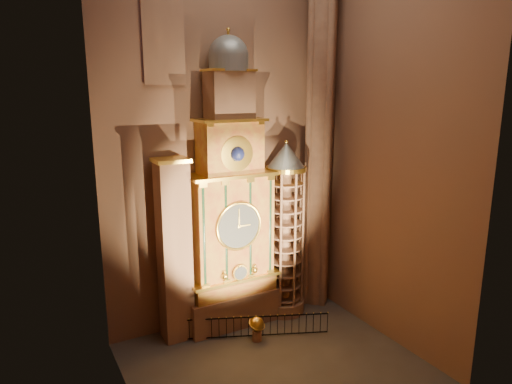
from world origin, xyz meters
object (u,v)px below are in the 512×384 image
astronomical_clock (231,215)px  celestial_globe (257,327)px  portrait_tower (174,251)px  iron_railing (252,327)px  stair_turret (285,231)px

astronomical_clock → celestial_globe: 6.36m
astronomical_clock → celestial_globe: astronomical_clock is taller
astronomical_clock → celestial_globe: (0.32, -2.48, -5.84)m
astronomical_clock → portrait_tower: (-3.40, 0.02, -1.53)m
astronomical_clock → iron_railing: bearing=-83.3°
iron_railing → astronomical_clock: bearing=96.7°
portrait_tower → stair_turret: stair_turret is taller
stair_turret → portrait_tower: bearing=177.7°
astronomical_clock → stair_turret: (3.50, -0.26, -1.41)m
stair_turret → iron_railing: size_ratio=1.36×
stair_turret → celestial_globe: size_ratio=7.76×
iron_railing → stair_turret: bearing=29.0°
astronomical_clock → stair_turret: astronomical_clock is taller
stair_turret → celestial_globe: stair_turret is taller
portrait_tower → iron_railing: size_ratio=1.28×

